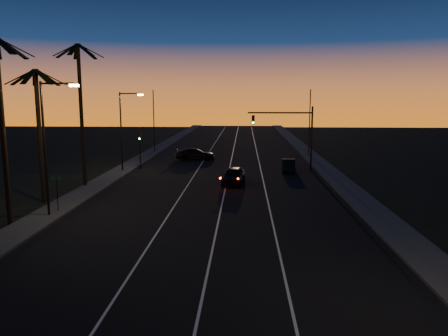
{
  "coord_description": "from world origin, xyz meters",
  "views": [
    {
      "loc": [
        2.14,
        -7.98,
        7.99
      ],
      "look_at": [
        0.61,
        24.88,
        2.63
      ],
      "focal_mm": 35.0,
      "sensor_mm": 36.0,
      "label": 1
    }
  ],
  "objects_px": {
    "signal_mast": "(290,127)",
    "cross_car": "(195,154)",
    "right_car": "(289,166)",
    "lead_car": "(233,176)"
  },
  "relations": [
    {
      "from": "right_car",
      "to": "signal_mast",
      "type": "bearing_deg",
      "value": 80.21
    },
    {
      "from": "signal_mast",
      "to": "cross_car",
      "type": "bearing_deg",
      "value": 146.82
    },
    {
      "from": "cross_car",
      "to": "signal_mast",
      "type": "bearing_deg",
      "value": -33.18
    },
    {
      "from": "lead_car",
      "to": "cross_car",
      "type": "relative_size",
      "value": 1.0
    },
    {
      "from": "signal_mast",
      "to": "cross_car",
      "type": "height_order",
      "value": "signal_mast"
    },
    {
      "from": "signal_mast",
      "to": "cross_car",
      "type": "xyz_separation_m",
      "value": [
        -11.27,
        7.37,
        -4.03
      ]
    },
    {
      "from": "signal_mast",
      "to": "lead_car",
      "type": "height_order",
      "value": "signal_mast"
    },
    {
      "from": "right_car",
      "to": "cross_car",
      "type": "xyz_separation_m",
      "value": [
        -11.08,
        8.44,
        0.09
      ]
    },
    {
      "from": "right_car",
      "to": "cross_car",
      "type": "relative_size",
      "value": 0.76
    },
    {
      "from": "signal_mast",
      "to": "right_car",
      "type": "height_order",
      "value": "signal_mast"
    }
  ]
}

